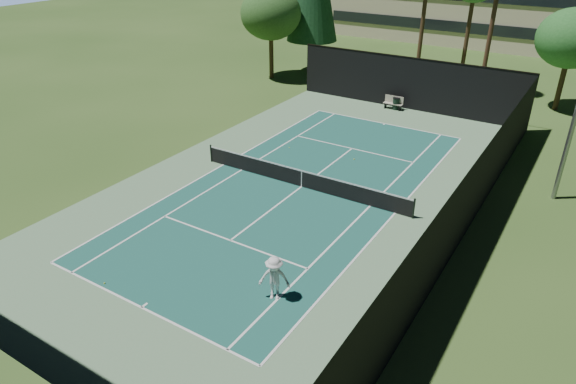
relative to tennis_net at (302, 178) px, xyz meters
name	(u,v)px	position (x,y,z in m)	size (l,w,h in m)	color
ground	(301,187)	(0.00, 0.00, -0.56)	(160.00, 160.00, 0.00)	#34531F
apron_slab	(301,187)	(0.00, 0.00, -0.55)	(18.00, 32.00, 0.01)	#628B61
court_surface	(301,187)	(0.00, 0.00, -0.55)	(10.97, 23.77, 0.01)	#1B594D
court_lines	(301,187)	(0.00, 0.00, -0.54)	(11.07, 23.87, 0.01)	white
tennis_net	(302,178)	(0.00, 0.00, 0.00)	(12.90, 0.10, 1.10)	black
fence	(303,153)	(0.00, 0.06, 1.45)	(18.04, 32.05, 4.03)	black
player	(274,278)	(3.96, -8.71, 0.38)	(1.22, 0.70, 1.88)	white
tennis_ball_a	(105,283)	(-2.35, -11.64, -0.52)	(0.07, 0.07, 0.07)	#B4D430
tennis_ball_b	(283,168)	(-2.18, 1.52, -0.52)	(0.08, 0.08, 0.08)	#B8CC2E
tennis_ball_c	(354,159)	(0.88, 4.89, -0.52)	(0.08, 0.08, 0.08)	#D9F337
tennis_ball_d	(289,148)	(-3.50, 4.34, -0.52)	(0.07, 0.07, 0.07)	#DBF537
park_bench	(394,102)	(-0.79, 15.38, -0.01)	(1.50, 0.45, 1.02)	#BCB69C
trash_bin	(396,104)	(-0.56, 15.35, -0.08)	(0.56, 0.56, 0.95)	black
decid_tree_a	(572,39)	(10.00, 22.00, 4.86)	(5.12, 5.12, 7.62)	#45321D
decid_tree_c	(271,14)	(-14.00, 18.00, 5.21)	(5.44, 5.44, 8.09)	#4E3921
campus_building	(500,6)	(0.00, 45.98, 3.65)	(40.50, 12.50, 8.30)	beige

